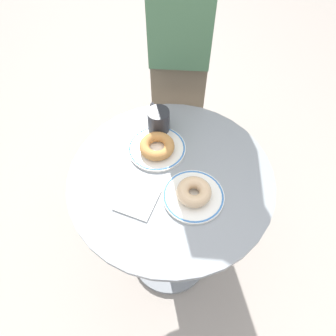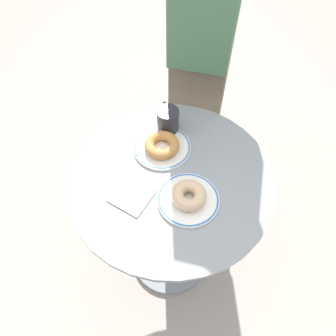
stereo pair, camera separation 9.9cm
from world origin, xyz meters
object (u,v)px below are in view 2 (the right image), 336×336
object	(u,v)px
plate_right	(188,199)
paper_napkin	(132,195)
person_figure	(204,56)
cafe_table	(170,212)
coffee_mug	(168,120)
plate_left	(162,147)
donut_old_fashioned	(162,145)
donut_glazed	(189,195)

from	to	relation	value
plate_right	paper_napkin	world-z (taller)	plate_right
paper_napkin	person_figure	distance (m)	0.69
cafe_table	coffee_mug	world-z (taller)	coffee_mug
plate_left	coffee_mug	world-z (taller)	coffee_mug
paper_napkin	donut_old_fashioned	bearing A→B (deg)	116.39
person_figure	donut_old_fashioned	bearing A→B (deg)	-58.21
donut_old_fashioned	donut_glazed	world-z (taller)	donut_glazed
donut_old_fashioned	paper_napkin	bearing A→B (deg)	-63.61
cafe_table	paper_napkin	world-z (taller)	paper_napkin
cafe_table	plate_right	bearing A→B (deg)	-7.98
plate_right	donut_old_fashioned	size ratio (longest dim) A/B	1.59
person_figure	coffee_mug	bearing A→B (deg)	-60.72
paper_napkin	coffee_mug	size ratio (longest dim) A/B	1.01
plate_left	coffee_mug	bearing A→B (deg)	130.59
donut_glazed	cafe_table	bearing A→B (deg)	172.02
donut_old_fashioned	plate_right	bearing A→B (deg)	-14.61
plate_left	donut_old_fashioned	world-z (taller)	donut_old_fashioned
cafe_table	plate_right	xyz separation A→B (m)	(0.11, -0.02, 0.27)
plate_left	coffee_mug	distance (m)	0.10
coffee_mug	person_figure	bearing A→B (deg)	119.28
coffee_mug	person_figure	xyz separation A→B (m)	(-0.19, 0.33, 0.02)
cafe_table	person_figure	world-z (taller)	person_figure
plate_right	donut_glazed	world-z (taller)	donut_glazed
plate_right	paper_napkin	bearing A→B (deg)	-133.07
paper_napkin	person_figure	size ratio (longest dim) A/B	0.07
cafe_table	person_figure	size ratio (longest dim) A/B	0.45
cafe_table	plate_left	bearing A→B (deg)	156.92
donut_old_fashioned	donut_glazed	xyz separation A→B (m)	(0.21, -0.06, 0.00)
coffee_mug	person_figure	size ratio (longest dim) A/B	0.07
plate_left	donut_old_fashioned	xyz separation A→B (m)	(0.01, -0.01, 0.02)
cafe_table	plate_left	distance (m)	0.30
donut_old_fashioned	coffee_mug	world-z (taller)	coffee_mug
plate_right	person_figure	distance (m)	0.66
donut_old_fashioned	paper_napkin	distance (m)	0.21
donut_glazed	paper_napkin	size ratio (longest dim) A/B	0.93
paper_napkin	coffee_mug	bearing A→B (deg)	121.28
coffee_mug	paper_napkin	bearing A→B (deg)	-58.72
cafe_table	coffee_mug	distance (m)	0.38
plate_right	donut_old_fashioned	distance (m)	0.22
paper_napkin	donut_glazed	bearing A→B (deg)	46.93
donut_old_fashioned	donut_glazed	size ratio (longest dim) A/B	1.12
donut_glazed	person_figure	world-z (taller)	person_figure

